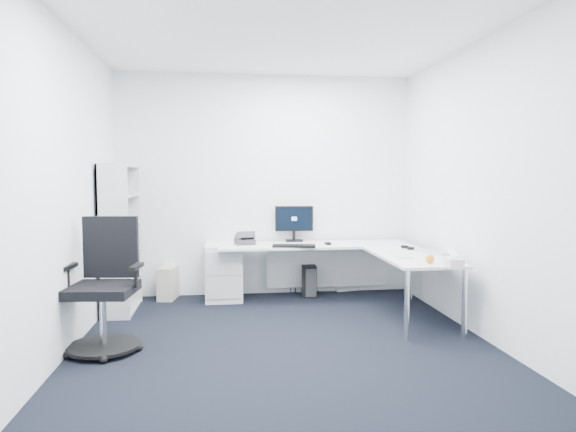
{
  "coord_description": "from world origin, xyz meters",
  "views": [
    {
      "loc": [
        -0.52,
        -4.23,
        1.46
      ],
      "look_at": [
        0.15,
        1.05,
        1.05
      ],
      "focal_mm": 32.0,
      "sensor_mm": 36.0,
      "label": 1
    }
  ],
  "objects": [
    {
      "name": "headphones",
      "position": [
        1.5,
        1.19,
        0.69
      ],
      "size": [
        0.15,
        0.21,
        0.05
      ],
      "primitive_type": null,
      "rotation": [
        0.0,
        0.0,
        0.21
      ],
      "color": "black",
      "rests_on": "l_desk"
    },
    {
      "name": "desk_phone",
      "position": [
        -0.27,
        1.79,
        0.74
      ],
      "size": [
        0.25,
        0.25,
        0.15
      ],
      "primitive_type": null,
      "rotation": [
        0.0,
        0.0,
        0.2
      ],
      "color": "#2E2E31",
      "rests_on": "l_desk"
    },
    {
      "name": "black_pc_tower",
      "position": [
        0.52,
        1.94,
        0.19
      ],
      "size": [
        0.2,
        0.39,
        0.37
      ],
      "primitive_type": "cube",
      "rotation": [
        0.0,
        0.0,
        -0.09
      ],
      "color": "black",
      "rests_on": "ground"
    },
    {
      "name": "wall_front",
      "position": [
        0.0,
        -2.1,
        1.35
      ],
      "size": [
        3.6,
        0.02,
        2.7
      ],
      "primitive_type": "cube",
      "color": "white",
      "rests_on": "ground"
    },
    {
      "name": "wall_right",
      "position": [
        1.8,
        0.0,
        1.35
      ],
      "size": [
        0.02,
        4.2,
        2.7
      ],
      "primitive_type": "cube",
      "color": "white",
      "rests_on": "ground"
    },
    {
      "name": "wall_back",
      "position": [
        0.0,
        2.1,
        1.35
      ],
      "size": [
        3.6,
        0.02,
        2.7
      ],
      "primitive_type": "cube",
      "color": "white",
      "rests_on": "ground"
    },
    {
      "name": "l_desk",
      "position": [
        0.55,
        1.4,
        0.33
      ],
      "size": [
        2.27,
        1.27,
        0.66
      ],
      "primitive_type": null,
      "color": "silver",
      "rests_on": "ground"
    },
    {
      "name": "beige_pc_tower",
      "position": [
        -1.18,
        1.97,
        0.19
      ],
      "size": [
        0.25,
        0.43,
        0.39
      ],
      "primitive_type": "cube",
      "rotation": [
        0.0,
        0.0,
        -0.17
      ],
      "color": "#BFB5A2",
      "rests_on": "ground"
    },
    {
      "name": "task_chair",
      "position": [
        -1.52,
        0.11,
        0.56
      ],
      "size": [
        0.69,
        0.69,
        1.12
      ],
      "primitive_type": null,
      "rotation": [
        0.0,
        0.0,
        -0.11
      ],
      "color": "black",
      "rests_on": "ground"
    },
    {
      "name": "black_keyboard",
      "position": [
        0.27,
        1.49,
        0.67
      ],
      "size": [
        0.51,
        0.25,
        0.02
      ],
      "primitive_type": "cube",
      "rotation": [
        0.0,
        0.0,
        -0.17
      ],
      "color": "black",
      "rests_on": "l_desk"
    },
    {
      "name": "bookshelf",
      "position": [
        -1.62,
        1.45,
        0.8
      ],
      "size": [
        0.31,
        0.8,
        1.59
      ],
      "primitive_type": null,
      "color": "silver",
      "rests_on": "ground"
    },
    {
      "name": "tissue_box",
      "position": [
        1.49,
        0.03,
        0.7
      ],
      "size": [
        0.15,
        0.25,
        0.08
      ],
      "primitive_type": "cube",
      "rotation": [
        0.0,
        0.0,
        -0.09
      ],
      "color": "silver",
      "rests_on": "l_desk"
    },
    {
      "name": "monitor",
      "position": [
        0.35,
        1.99,
        0.89
      ],
      "size": [
        0.48,
        0.18,
        0.45
      ],
      "primitive_type": null,
      "rotation": [
        0.0,
        0.0,
        -0.06
      ],
      "color": "black",
      "rests_on": "l_desk"
    },
    {
      "name": "ground",
      "position": [
        0.0,
        0.0,
        0.0
      ],
      "size": [
        4.2,
        4.2,
        0.0
      ],
      "primitive_type": "plane",
      "color": "black"
    },
    {
      "name": "laptop",
      "position": [
        1.65,
        0.86,
        0.79
      ],
      "size": [
        0.36,
        0.35,
        0.25
      ],
      "primitive_type": null,
      "rotation": [
        0.0,
        0.0,
        0.02
      ],
      "color": "silver",
      "rests_on": "l_desk"
    },
    {
      "name": "drawer_pedestal",
      "position": [
        -0.52,
        1.84,
        0.33
      ],
      "size": [
        0.43,
        0.54,
        0.66
      ],
      "primitive_type": "cube",
      "color": "silver",
      "rests_on": "ground"
    },
    {
      "name": "white_keyboard",
      "position": [
        1.25,
        0.75,
        0.67
      ],
      "size": [
        0.16,
        0.47,
        0.02
      ],
      "primitive_type": "cube",
      "rotation": [
        0.0,
        0.0,
        -0.05
      ],
      "color": "silver",
      "rests_on": "l_desk"
    },
    {
      "name": "mouse",
      "position": [
        0.69,
        1.63,
        0.68
      ],
      "size": [
        0.06,
        0.1,
        0.03
      ],
      "primitive_type": "cube",
      "rotation": [
        0.0,
        0.0,
        0.11
      ],
      "color": "black",
      "rests_on": "l_desk"
    },
    {
      "name": "ceiling",
      "position": [
        0.0,
        0.0,
        2.7
      ],
      "size": [
        4.2,
        4.2,
        0.0
      ],
      "primitive_type": "plane",
      "color": "white"
    },
    {
      "name": "orange_fruit",
      "position": [
        1.37,
        0.25,
        0.7
      ],
      "size": [
        0.08,
        0.08,
        0.08
      ],
      "primitive_type": "sphere",
      "color": "orange",
      "rests_on": "l_desk"
    },
    {
      "name": "power_strip",
      "position": [
        1.06,
        2.1,
        0.02
      ],
      "size": [
        0.33,
        0.12,
        0.04
      ],
      "primitive_type": "cube",
      "rotation": [
        0.0,
        0.0,
        0.21
      ],
      "color": "silver",
      "rests_on": "ground"
    },
    {
      "name": "wall_left",
      "position": [
        -1.8,
        0.0,
        1.35
      ],
      "size": [
        0.02,
        4.2,
        2.7
      ],
      "primitive_type": "cube",
      "color": "white",
      "rests_on": "ground"
    }
  ]
}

